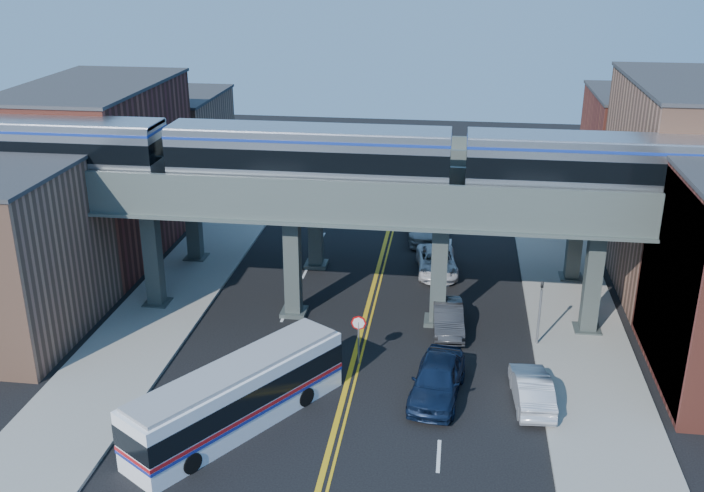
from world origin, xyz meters
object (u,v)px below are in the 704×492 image
Objects in this scene: traffic_signal at (540,306)px; transit_bus at (238,396)px; stop_sign at (359,332)px; car_lane_c at (437,262)px; car_lane_b at (448,318)px; car_parked_curb at (532,389)px; car_lane_a at (437,379)px; car_lane_d at (425,225)px; transit_train at (309,156)px.

traffic_signal is 0.40× the size of transit_bus.
car_lane_c is at bearing 74.12° from stop_sign.
stop_sign is 9.41m from traffic_signal.
car_lane_b is at bearing -7.43° from transit_bus.
car_lane_b is 1.00× the size of car_parked_curb.
car_lane_a reaches higher than car_parked_curb.
car_lane_a is 4.26m from car_parked_curb.
car_lane_d is at bearing 113.15° from traffic_signal.
car_lane_d is (5.64, 13.29, -8.30)m from transit_train.
stop_sign is at bearing -3.30° from transit_bus.
transit_bus is (-13.35, -8.92, -0.89)m from traffic_signal.
car_lane_d is at bearing 93.45° from car_lane_b.
car_lane_a is at bearing -34.26° from transit_bus.
traffic_signal is 16.68m from car_lane_d.
traffic_signal is 0.91× the size of car_lane_b.
stop_sign is at bearing 154.77° from car_lane_a.
stop_sign is 0.49× the size of car_lane_a.
transit_bus is 1.91× the size of car_lane_a.
car_lane_c is (7.87, 17.96, -0.69)m from transit_bus.
traffic_signal reaches higher than car_lane_a.
car_lane_d is at bearing 93.43° from car_lane_c.
car_lane_a is at bearing -46.10° from transit_train.
stop_sign is 0.58× the size of car_parked_curb.
stop_sign is 0.42× the size of car_lane_d.
transit_train is 12.89m from car_lane_c.
car_lane_d is (2.36, 18.29, -0.86)m from stop_sign.
transit_train reaches higher than car_lane_d.
transit_bus is 19.62m from car_lane_c.
transit_train reaches higher than car_lane_c.
transit_train is 7.34× the size of car_lane_d.
car_lane_b is (-4.61, 1.12, -1.56)m from traffic_signal.
car_lane_d is at bearing 17.91° from transit_bus.
car_lane_d is 21.60m from car_parked_curb.
traffic_signal is 0.66× the size of car_lane_d.
car_lane_c is at bearing 121.22° from traffic_signal.
stop_sign is (3.28, -5.00, -7.44)m from transit_train.
car_lane_b is (4.29, 4.12, -1.02)m from stop_sign.
transit_bus is at bearing -113.09° from car_lane_d.
transit_train is 17.26× the size of stop_sign.
traffic_signal is (12.18, -2.00, -6.89)m from transit_train.
car_lane_b is at bearing 43.81° from stop_sign.
transit_bus is at bearing -146.25° from traffic_signal.
transit_bus is 13.12m from car_parked_curb.
car_parked_curb is at bearing -81.69° from car_lane_d.
car_parked_curb is (12.65, 3.42, -0.67)m from transit_bus.
traffic_signal is at bearing -64.99° from car_lane_c.
car_parked_curb is at bearing -41.27° from transit_bus.
transit_train reaches higher than car_parked_curb.
car_parked_curb is (4.25, 0.00, -0.17)m from car_lane_a.
transit_bus is 1.65× the size of car_lane_d.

